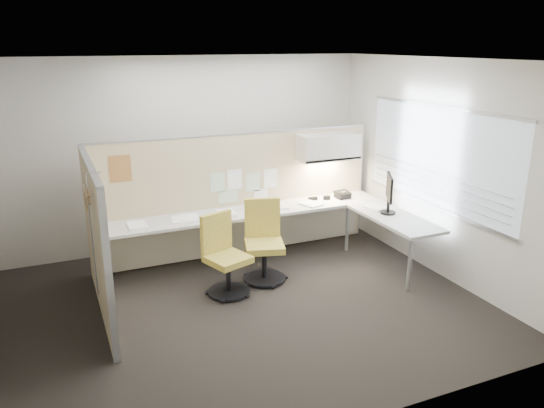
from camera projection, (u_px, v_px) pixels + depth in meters
name	position (u px, v px, depth m)	size (l,w,h in m)	color
floor	(241.00, 306.00, 6.24)	(5.50, 4.50, 0.01)	black
ceiling	(236.00, 60.00, 5.42)	(5.50, 4.50, 0.01)	white
wall_back	(187.00, 154.00, 7.80)	(5.50, 0.02, 2.80)	beige
wall_front	(345.00, 269.00, 3.85)	(5.50, 0.02, 2.80)	beige
wall_right	(438.00, 169.00, 6.87)	(0.02, 4.50, 2.80)	beige
window_pane	(438.00, 158.00, 6.82)	(0.01, 2.80, 1.30)	#8F9DA6
partition_back	(237.00, 195.00, 7.59)	(4.10, 0.06, 1.75)	#CEB88F
partition_left	(97.00, 241.00, 5.85)	(0.06, 2.20, 1.75)	#CEB88F
desk	(275.00, 219.00, 7.40)	(4.00, 2.07, 0.73)	beige
overhead_bin	(328.00, 147.00, 7.74)	(0.90, 0.36, 0.38)	beige
task_light_strip	(328.00, 161.00, 7.80)	(0.60, 0.06, 0.02)	#FFEABF
pinned_papers	(243.00, 184.00, 7.55)	(1.01, 0.00, 0.47)	#8CBF8C
poster	(120.00, 169.00, 6.80)	(0.28, 0.00, 0.35)	orange
chair_left	(264.00, 244.00, 6.84)	(0.60, 0.62, 1.03)	black
chair_right	(224.00, 258.00, 6.46)	(0.59, 0.60, 0.98)	black
monitor	(389.00, 192.00, 7.16)	(0.28, 0.46, 0.54)	black
phone	(342.00, 195.00, 7.95)	(0.22, 0.21, 0.12)	black
stapler	(313.00, 199.00, 7.85)	(0.14, 0.04, 0.05)	black
tape_dispenser	(327.00, 198.00, 7.88)	(0.10, 0.06, 0.06)	black
coat_hook	(88.00, 208.00, 5.17)	(0.18, 0.41, 1.25)	silver
paper_stack_0	(137.00, 225.00, 6.73)	(0.23, 0.30, 0.03)	white
paper_stack_1	(189.00, 218.00, 7.03)	(0.23, 0.30, 0.02)	white
paper_stack_2	(226.00, 213.00, 7.19)	(0.23, 0.30, 0.04)	white
paper_stack_3	(278.00, 206.00, 7.54)	(0.23, 0.30, 0.02)	white
paper_stack_4	(311.00, 204.00, 7.63)	(0.23, 0.30, 0.02)	white
paper_stack_5	(375.00, 207.00, 7.49)	(0.23, 0.30, 0.02)	white
paper_stack_6	(181.00, 219.00, 6.98)	(0.23, 0.30, 0.02)	white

